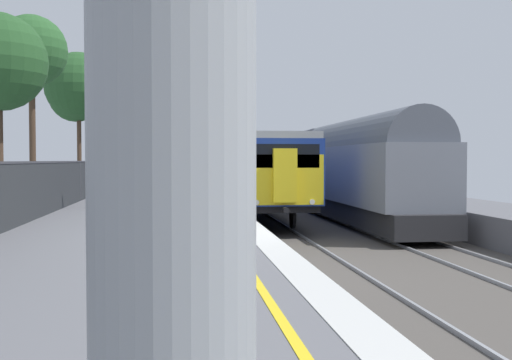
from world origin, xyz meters
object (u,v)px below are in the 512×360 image
(freight_train_adjacent_track, at_px, (277,164))
(background_tree_left, at_px, (31,53))
(signal_gantry, at_px, (213,135))
(platform_lamp_far, at_px, (179,137))
(background_tree_back, at_px, (78,89))
(background_tree_right, at_px, (111,116))
(commuter_train_at_platform, at_px, (232,166))
(platform_lamp_mid, at_px, (179,119))

(freight_train_adjacent_track, bearing_deg, background_tree_left, -131.63)
(signal_gantry, distance_m, platform_lamp_far, 5.89)
(background_tree_back, bearing_deg, background_tree_right, 84.09)
(commuter_train_at_platform, xyz_separation_m, background_tree_back, (-10.22, 1.69, 5.16))
(freight_train_adjacent_track, distance_m, background_tree_left, 22.43)
(background_tree_back, bearing_deg, platform_lamp_mid, -72.29)
(commuter_train_at_platform, distance_m, background_tree_back, 11.57)
(freight_train_adjacent_track, bearing_deg, signal_gantry, -117.44)
(platform_lamp_far, bearing_deg, platform_lamp_mid, -90.00)
(signal_gantry, xyz_separation_m, platform_lamp_mid, (-2.03, -14.83, -0.06))
(commuter_train_at_platform, relative_size, background_tree_back, 4.61)
(freight_train_adjacent_track, xyz_separation_m, platform_lamp_mid, (-7.51, -25.39, 1.72))
(commuter_train_at_platform, height_order, signal_gantry, signal_gantry)
(background_tree_left, distance_m, background_tree_back, 11.91)
(background_tree_left, bearing_deg, freight_train_adjacent_track, 48.37)
(platform_lamp_far, relative_size, background_tree_left, 0.64)
(commuter_train_at_platform, bearing_deg, platform_lamp_mid, -100.29)
(commuter_train_at_platform, height_order, background_tree_back, background_tree_back)
(background_tree_right, bearing_deg, commuter_train_at_platform, -52.98)
(signal_gantry, bearing_deg, platform_lamp_far, 110.18)
(platform_lamp_mid, bearing_deg, background_tree_left, 127.34)
(platform_lamp_far, distance_m, background_tree_left, 13.68)
(freight_train_adjacent_track, height_order, signal_gantry, signal_gantry)
(platform_lamp_mid, relative_size, background_tree_right, 0.73)
(platform_lamp_far, xyz_separation_m, background_tree_left, (-6.95, -11.25, 3.51))
(freight_train_adjacent_track, distance_m, platform_lamp_mid, 26.53)
(background_tree_right, xyz_separation_m, background_tree_back, (-1.08, -10.43, 1.06))
(background_tree_left, bearing_deg, commuter_train_at_platform, 44.30)
(freight_train_adjacent_track, xyz_separation_m, background_tree_left, (-14.46, -16.27, 5.40))
(platform_lamp_far, relative_size, background_tree_right, 0.77)
(background_tree_right, distance_m, background_tree_back, 10.54)
(platform_lamp_mid, xyz_separation_m, background_tree_right, (-5.63, 31.44, 2.28))
(freight_train_adjacent_track, xyz_separation_m, platform_lamp_far, (-7.51, -5.02, 1.89))
(commuter_train_at_platform, height_order, background_tree_right, background_tree_right)
(platform_lamp_far, height_order, background_tree_right, background_tree_right)
(commuter_train_at_platform, bearing_deg, platform_lamp_far, 163.49)
(commuter_train_at_platform, relative_size, background_tree_right, 5.75)
(platform_lamp_mid, distance_m, background_tree_back, 22.31)
(signal_gantry, distance_m, background_tree_back, 11.20)
(signal_gantry, bearing_deg, freight_train_adjacent_track, 62.56)
(commuter_train_at_platform, relative_size, background_tree_left, 4.78)
(background_tree_right, bearing_deg, platform_lamp_far, -63.06)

